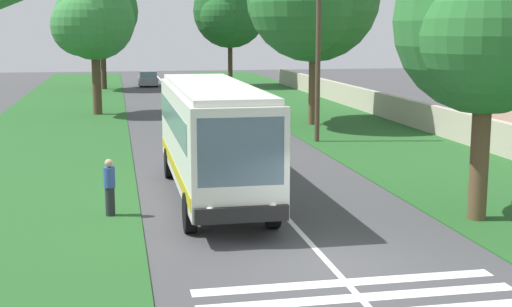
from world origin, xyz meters
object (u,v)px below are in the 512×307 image
roadside_tree_right_2 (228,13)px  roadside_tree_left_2 (91,22)px  trailing_car_1 (209,95)px  pedestrian (110,187)px  trailing_car_2 (197,85)px  roadside_tree_right_0 (483,26)px  trailing_car_0 (226,108)px  coach_bus (212,133)px  utility_pole (318,53)px  roadside_tree_left_0 (99,13)px  trailing_car_3 (148,79)px

roadside_tree_right_2 → roadside_tree_left_2: bearing=149.7°
trailing_car_1 → pedestrian: size_ratio=2.54×
trailing_car_2 → trailing_car_1: bearing=179.2°
trailing_car_2 → roadside_tree_right_0: size_ratio=0.52×
trailing_car_0 → pedestrian: (-22.21, 6.86, 0.24)m
coach_bus → utility_pole: (10.56, -6.58, 2.20)m
roadside_tree_right_0 → coach_bus: bearing=58.2°
trailing_car_1 → trailing_car_2: (8.91, -0.12, 0.00)m
roadside_tree_left_2 → roadside_tree_left_0: bearing=-0.3°
roadside_tree_left_0 → utility_pole: roadside_tree_left_0 is taller
roadside_tree_left_2 → pedestrian: (-25.89, -1.11, -4.97)m
trailing_car_0 → roadside_tree_right_2: bearing=-9.4°
roadside_tree_left_0 → trailing_car_0: bearing=-161.5°
trailing_car_2 → roadside_tree_right_2: size_ratio=0.41×
coach_bus → roadside_tree_left_0: size_ratio=1.08×
trailing_car_0 → roadside_tree_left_0: (23.60, 7.88, 6.21)m
trailing_car_3 → utility_pole: size_ratio=0.52×
trailing_car_0 → trailing_car_3: bearing=7.4°
roadside_tree_right_2 → pedestrian: (-46.35, 10.84, -6.06)m
roadside_tree_right_0 → pedestrian: size_ratio=4.87×
trailing_car_1 → roadside_tree_left_2: (-5.72, 8.13, 5.21)m
roadside_tree_right_2 → utility_pole: bearing=178.3°
coach_bus → trailing_car_1: bearing=-7.2°
roadside_tree_left_2 → roadside_tree_right_0: bearing=-158.1°
trailing_car_3 → utility_pole: 37.61m
trailing_car_2 → roadside_tree_left_2: bearing=150.6°
utility_pole → roadside_tree_right_2: bearing=-1.7°
utility_pole → pedestrian: size_ratio=4.93×
roadside_tree_left_0 → pedestrian: 46.21m
roadside_tree_right_0 → utility_pole: size_ratio=0.99×
trailing_car_3 → roadside_tree_left_0: roadside_tree_left_0 is taller
trailing_car_0 → trailing_car_2: size_ratio=1.00×
roadside_tree_left_2 → utility_pole: 17.44m
roadside_tree_right_2 → trailing_car_1: bearing=165.5°
coach_bus → roadside_tree_left_2: size_ratio=1.31×
roadside_tree_left_2 → roadside_tree_right_0: size_ratio=1.04×
trailing_car_3 → roadside_tree_right_2: size_ratio=0.41×
roadside_tree_left_0 → roadside_tree_left_2: size_ratio=1.20×
coach_bus → pedestrian: 3.97m
trailing_car_1 → roadside_tree_right_2: size_ratio=0.41×
coach_bus → roadside_tree_right_2: (44.50, -7.56, 4.82)m
coach_bus → roadside_tree_left_0: bearing=5.6°
utility_pole → roadside_tree_right_0: bearing=-178.4°
trailing_car_3 → roadside_tree_left_2: bearing=169.2°
trailing_car_1 → roadside_tree_left_2: roadside_tree_left_2 is taller
trailing_car_2 → pedestrian: 41.14m
trailing_car_1 → roadside_tree_left_0: roadside_tree_left_0 is taller
trailing_car_3 → pedestrian: bearing=176.1°
trailing_car_2 → pedestrian: size_ratio=2.54×
trailing_car_0 → pedestrian: pedestrian is taller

